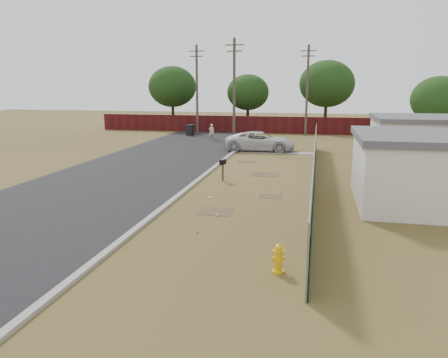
% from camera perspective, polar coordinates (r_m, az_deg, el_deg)
% --- Properties ---
extents(ground, '(120.00, 120.00, 0.00)m').
position_cam_1_polar(ground, '(22.61, 3.66, -0.88)').
color(ground, brown).
rests_on(ground, ground).
extents(street, '(15.10, 60.00, 0.12)m').
position_cam_1_polar(street, '(31.86, -6.28, 2.94)').
color(street, black).
rests_on(street, ground).
extents(chainlink_fence, '(0.10, 27.06, 2.02)m').
position_cam_1_polar(chainlink_fence, '(23.22, 11.70, 1.25)').
color(chainlink_fence, gray).
rests_on(chainlink_fence, ground).
extents(privacy_fence, '(30.00, 0.12, 1.80)m').
position_cam_1_polar(privacy_fence, '(47.87, 0.97, 7.17)').
color(privacy_fence, '#420E11').
rests_on(privacy_fence, ground).
extents(utility_poles, '(12.60, 8.24, 9.00)m').
position_cam_1_polar(utility_poles, '(43.01, 2.97, 11.65)').
color(utility_poles, '#4F4434').
rests_on(utility_poles, ground).
extents(houses, '(9.30, 17.24, 3.10)m').
position_cam_1_polar(houses, '(26.00, 26.49, 3.08)').
color(houses, silver).
rests_on(houses, ground).
extents(horizon_trees, '(33.32, 31.94, 7.78)m').
position_cam_1_polar(horizon_trees, '(45.41, 9.30, 11.46)').
color(horizon_trees, '#352818').
rests_on(horizon_trees, ground).
extents(fire_hydrant, '(0.43, 0.43, 0.86)m').
position_cam_1_polar(fire_hydrant, '(12.37, 7.12, -10.30)').
color(fire_hydrant, '#F5B50C').
rests_on(fire_hydrant, ground).
extents(mailbox, '(0.32, 0.51, 1.18)m').
position_cam_1_polar(mailbox, '(23.50, -0.17, 1.97)').
color(mailbox, brown).
rests_on(mailbox, ground).
extents(pickup_truck, '(5.56, 2.78, 1.51)m').
position_cam_1_polar(pickup_truck, '(34.55, 4.77, 4.94)').
color(pickup_truck, silver).
rests_on(pickup_truck, ground).
extents(pedestrian, '(0.61, 0.45, 1.52)m').
position_cam_1_polar(pedestrian, '(41.20, -1.63, 6.16)').
color(pedestrian, beige).
rests_on(pedestrian, ground).
extents(trash_bin, '(0.79, 0.86, 1.10)m').
position_cam_1_polar(trash_bin, '(45.15, -4.45, 6.40)').
color(trash_bin, black).
rests_on(trash_bin, ground).
extents(scattered_litter, '(3.15, 6.82, 0.07)m').
position_cam_1_polar(scattered_litter, '(18.52, 0.67, -3.69)').
color(scattered_litter, silver).
rests_on(scattered_litter, ground).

